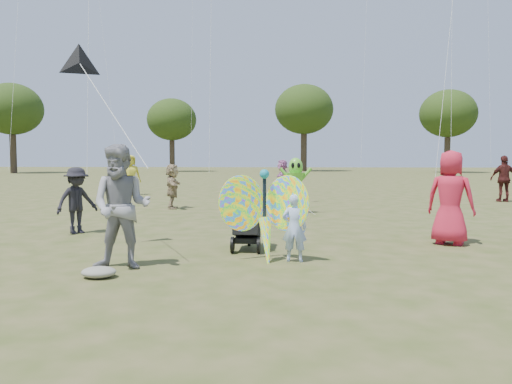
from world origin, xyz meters
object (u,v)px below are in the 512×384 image
child_girl (294,228)px  jogging_stroller (247,217)px  crowd_g (131,175)px  alien_kite (296,182)px  crowd_d (172,186)px  crowd_h (504,179)px  crowd_j (282,177)px  butterfly_kite (265,215)px  adult_man (122,207)px  crowd_a (451,198)px  crowd_b (77,200)px

child_girl → jogging_stroller: (-0.88, 1.05, 0.04)m
crowd_g → alien_kite: size_ratio=1.07×
crowd_d → crowd_h: 12.85m
crowd_d → crowd_j: bearing=-38.0°
crowd_g → crowd_j: size_ratio=1.13×
crowd_j → alien_kite: alien_kite is taller
butterfly_kite → child_girl: bearing=-1.5°
adult_man → butterfly_kite: (2.21, 0.74, -0.20)m
crowd_a → crowd_d: bearing=-12.7°
adult_man → crowd_d: size_ratio=1.28×
crowd_b → crowd_a: bearing=-58.4°
crowd_d → jogging_stroller: 8.00m
adult_man → crowd_g: (-4.77, 15.01, -0.05)m
crowd_b → butterfly_kite: bearing=-83.7°
crowd_d → crowd_j: crowd_j is taller
crowd_g → alien_kite: (7.55, -7.05, 0.04)m
crowd_b → jogging_stroller: crowd_b is taller
crowd_b → crowd_j: (4.48, 12.03, 0.06)m
child_girl → crowd_d: size_ratio=0.75×
crowd_j → jogging_stroller: bearing=-1.7°
crowd_d → jogging_stroller: size_ratio=1.40×
crowd_b → crowd_g: (-2.52, 11.54, 0.17)m
alien_kite → adult_man: bearing=-109.2°
crowd_a → child_girl: bearing=60.3°
crowd_b → butterfly_kite: butterfly_kite is taller
crowd_b → crowd_h: crowd_h is taller
crowd_b → crowd_g: crowd_g is taller
crowd_g → child_girl: bearing=-96.9°
crowd_d → crowd_b: bearing=162.9°
crowd_b → jogging_stroller: bearing=-74.8°
crowd_d → butterfly_kite: butterfly_kite is taller
crowd_b → butterfly_kite: (4.46, -2.72, 0.02)m
adult_man → crowd_j: 15.65m
adult_man → alien_kite: adult_man is taller
adult_man → crowd_d: bearing=97.4°
child_girl → crowd_h: bearing=-118.1°
child_girl → alien_kite: size_ratio=0.66×
adult_man → alien_kite: 8.42m
crowd_h → jogging_stroller: (-9.16, -10.81, -0.30)m
adult_man → crowd_g: adult_man is taller
crowd_j → crowd_a: bearing=15.6°
crowd_h → alien_kite: 9.41m
crowd_h → alien_kite: size_ratio=1.05×
crowd_g → crowd_j: bearing=-30.6°
butterfly_kite → crowd_h: bearing=53.5°
butterfly_kite → crowd_d: bearing=113.3°
jogging_stroller → crowd_d: bearing=114.4°
child_girl → crowd_b: crowd_b is taller
jogging_stroller → butterfly_kite: butterfly_kite is taller
adult_man → jogging_stroller: bearing=42.9°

